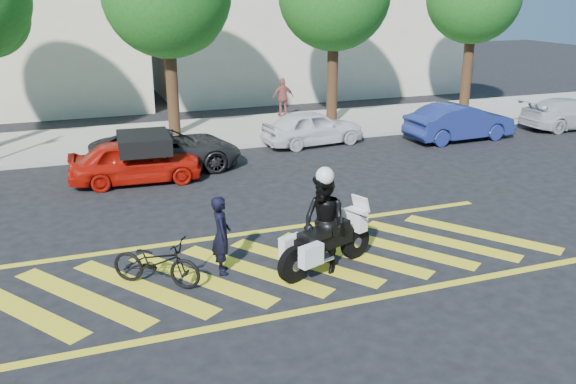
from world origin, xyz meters
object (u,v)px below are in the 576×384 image
object	(u,v)px
officer_bike	(221,235)
police_motorcycle	(325,243)
bicycle	(156,262)
officer_moto	(324,224)
parked_mid_right	(313,128)
parked_far_right	(570,113)
red_convertible	(136,161)
parked_mid_left	(166,150)
parked_right	(460,122)

from	to	relation	value
officer_bike	police_motorcycle	size ratio (longest dim) A/B	0.69
bicycle	officer_moto	distance (m)	3.32
bicycle	police_motorcycle	world-z (taller)	police_motorcycle
parked_mid_right	parked_far_right	xyz separation A→B (m)	(10.80, -1.08, -0.03)
officer_bike	red_convertible	bearing A→B (deg)	15.09
parked_mid_left	red_convertible	bearing A→B (deg)	133.55
bicycle	officer_moto	bearing A→B (deg)	-63.12
officer_bike	police_motorcycle	xyz separation A→B (m)	(1.95, -0.62, -0.21)
red_convertible	parked_far_right	world-z (taller)	red_convertible
parked_far_right	officer_moto	bearing A→B (deg)	121.53
police_motorcycle	officer_moto	distance (m)	0.41
bicycle	parked_mid_left	size ratio (longest dim) A/B	0.39
parked_mid_left	parked_far_right	size ratio (longest dim) A/B	1.11
police_motorcycle	parked_mid_left	xyz separation A→B (m)	(-1.75, 8.28, 0.06)
bicycle	parked_far_right	size ratio (longest dim) A/B	0.43
police_motorcycle	officer_moto	xyz separation A→B (m)	(-0.02, 0.01, 0.41)
officer_bike	parked_far_right	distance (m)	18.33
officer_bike	parked_right	bearing A→B (deg)	-46.98
officer_moto	parked_mid_right	distance (m)	10.38
officer_bike	police_motorcycle	bearing A→B (deg)	-99.75
parked_mid_right	officer_bike	bearing A→B (deg)	141.60
parked_far_right	bicycle	bearing A→B (deg)	115.44
red_convertible	parked_far_right	xyz separation A→B (m)	(17.35, 1.32, -0.04)
police_motorcycle	parked_mid_right	xyz separation A→B (m)	(3.75, 9.68, 0.05)
parked_right	parked_far_right	bearing A→B (deg)	-91.28
police_motorcycle	officer_bike	bearing A→B (deg)	141.50
police_motorcycle	parked_mid_right	world-z (taller)	parked_mid_right
police_motorcycle	parked_mid_left	distance (m)	8.46
officer_bike	parked_mid_left	world-z (taller)	officer_bike
officer_moto	parked_far_right	xyz separation A→B (m)	(14.57, 8.59, -0.39)
parked_mid_right	parked_right	world-z (taller)	parked_right
officer_bike	officer_moto	size ratio (longest dim) A/B	0.80
police_motorcycle	officer_moto	size ratio (longest dim) A/B	1.17
bicycle	parked_mid_left	xyz separation A→B (m)	(1.51, 7.77, 0.17)
red_convertible	parked_mid_right	xyz separation A→B (m)	(6.55, 2.40, -0.01)
officer_moto	red_convertible	world-z (taller)	officer_moto
bicycle	red_convertible	xyz separation A→B (m)	(0.46, 6.77, 0.17)
red_convertible	parked_right	world-z (taller)	parked_right
red_convertible	parked_mid_right	size ratio (longest dim) A/B	1.02
bicycle	police_motorcycle	distance (m)	3.30
police_motorcycle	parked_far_right	size ratio (longest dim) A/B	0.56
police_motorcycle	red_convertible	bearing A→B (deg)	90.12
officer_bike	parked_far_right	bearing A→B (deg)	-56.38
bicycle	parked_mid_left	distance (m)	7.91
parked_mid_right	police_motorcycle	bearing A→B (deg)	152.59
officer_moto	red_convertible	xyz separation A→B (m)	(-2.79, 7.26, -0.35)
parked_mid_right	parked_right	size ratio (longest dim) A/B	0.90
parked_right	police_motorcycle	bearing A→B (deg)	129.88
parked_mid_left	officer_moto	bearing A→B (deg)	-168.18
bicycle	officer_moto	xyz separation A→B (m)	(3.24, -0.50, 0.52)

